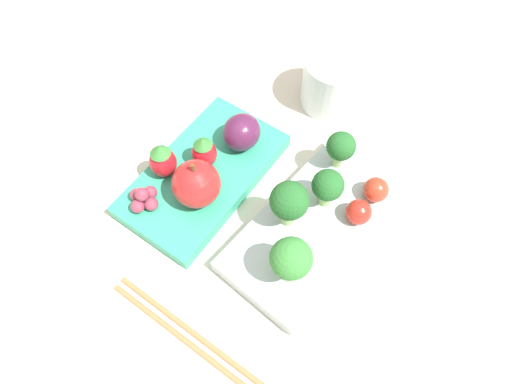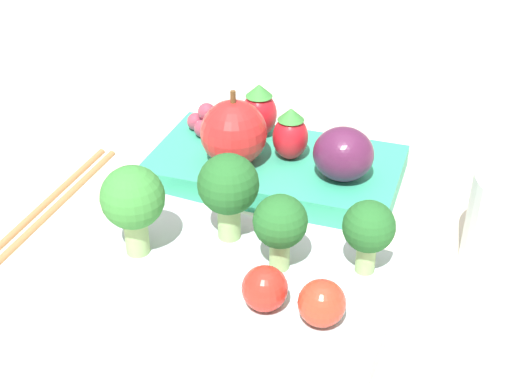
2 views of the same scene
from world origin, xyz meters
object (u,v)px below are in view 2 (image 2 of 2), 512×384
Objects in this scene: bento_box_fruit at (272,167)px; broccoli_floret_0 at (228,187)px; broccoli_floret_2 at (133,201)px; apple at (234,133)px; chopsticks_pair at (37,215)px; cherry_tomato_1 at (265,288)px; grape_cluster at (207,121)px; broccoli_floret_1 at (280,224)px; strawberry_1 at (259,111)px; broccoli_floret_3 at (369,229)px; bento_box_savoury at (235,274)px; cherry_tomato_0 at (322,303)px; plum at (343,154)px; strawberry_0 at (290,134)px.

broccoli_floret_0 is (-0.00, 0.11, 0.05)m from bento_box_fruit.
broccoli_floret_0 is 0.99× the size of broccoli_floret_2.
apple reaches higher than chopsticks_pair.
grape_cluster is at bearing -60.73° from cherry_tomato_1.
strawberry_1 is at bearing -68.63° from broccoli_floret_1.
bento_box_fruit is 3.21× the size of broccoli_floret_2.
bento_box_fruit is at bearing -71.94° from broccoli_floret_1.
broccoli_floret_1 is 0.05m from broccoli_floret_3.
broccoli_floret_3 is at bearing -134.13° from cherry_tomato_1.
grape_cluster is (0.02, -0.17, -0.03)m from broccoli_floret_2.
grape_cluster is (0.04, -0.04, -0.02)m from apple.
apple reaches higher than broccoli_floret_3.
broccoli_floret_3 is at bearing -170.18° from broccoli_floret_2.
broccoli_floret_2 reaches higher than bento_box_savoury.
bento_box_fruit is at bearing -108.39° from broccoli_floret_2.
broccoli_floret_3 is at bearing 177.35° from chopsticks_pair.
chopsticks_pair is (0.15, 0.11, -0.01)m from bento_box_fruit.
cherry_tomato_0 is 0.25m from grape_cluster.
broccoli_floret_2 is 1.35× the size of strawberry_1.
strawberry_1 reaches higher than plum.
chopsticks_pair is at bearing 36.17° from bento_box_fruit.
cherry_tomato_1 is at bearing 164.23° from broccoli_floret_2.
broccoli_floret_0 and broccoli_floret_2 have the same top height.
bento_box_fruit is at bearing -65.44° from cherry_tomato_0.
broccoli_floret_0 is 1.19× the size of broccoli_floret_1.
plum is at bearing 166.13° from bento_box_fruit.
broccoli_floret_1 reaches higher than bento_box_savoury.
apple is 0.16m from chopsticks_pair.
strawberry_0 is (-0.01, -0.12, -0.02)m from broccoli_floret_0.
grape_cluster is (0.15, -0.20, -0.00)m from cherry_tomato_0.
broccoli_floret_3 is (-0.05, -0.01, -0.00)m from broccoli_floret_1.
apple is 0.05m from strawberry_0.
cherry_tomato_0 is 0.16m from plum.
strawberry_1 is at bearing -131.71° from chopsticks_pair.
apple reaches higher than strawberry_1.
broccoli_floret_1 is at bearing 124.33° from grape_cluster.
broccoli_floret_3 is 1.80× the size of cherry_tomato_0.
bento_box_savoury is 3.53× the size of broccoli_floret_2.
strawberry_0 is at bearing 139.63° from strawberry_1.
broccoli_floret_3 reaches higher than bento_box_savoury.
bento_box_fruit is (0.02, -0.14, -0.00)m from bento_box_savoury.
bento_box_savoury is 0.17m from chopsticks_pair.
broccoli_floret_3 is (-0.09, 0.01, -0.01)m from broccoli_floret_0.
broccoli_floret_1 is at bearing 108.06° from bento_box_fruit.
bento_box_fruit is 0.07m from grape_cluster.
bento_box_fruit is at bearing 122.98° from strawberry_1.
broccoli_floret_0 is at bearing 107.16° from apple.
strawberry_1 is (-0.03, -0.18, -0.02)m from broccoli_floret_2.
apple reaches higher than bento_box_savoury.
cherry_tomato_0 is at bearing 116.02° from strawberry_1.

